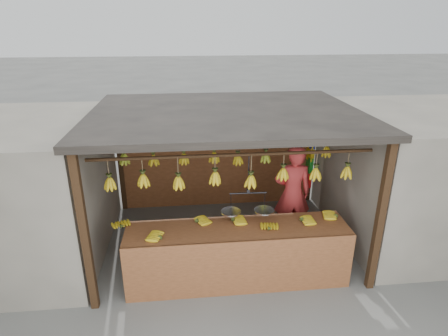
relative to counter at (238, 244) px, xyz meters
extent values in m
plane|color=#5B5B57|center=(-0.05, 1.22, -0.70)|extent=(80.00, 80.00, 0.00)
cube|color=black|center=(-2.05, -0.28, 0.45)|extent=(0.10, 0.10, 2.30)
cube|color=black|center=(1.95, -0.28, 0.45)|extent=(0.10, 0.10, 2.30)
cube|color=black|center=(-2.05, 2.72, 0.45)|extent=(0.10, 0.10, 2.30)
cube|color=black|center=(1.95, 2.72, 0.45)|extent=(0.10, 0.10, 2.30)
cube|color=black|center=(-0.05, 1.22, 1.65)|extent=(4.30, 3.30, 0.10)
cylinder|color=black|center=(-0.05, 0.22, 1.30)|extent=(4.00, 0.05, 0.05)
cylinder|color=black|center=(-0.05, 1.22, 1.30)|extent=(4.00, 0.05, 0.05)
cylinder|color=black|center=(-0.05, 2.22, 1.30)|extent=(4.00, 0.05, 0.05)
cube|color=brown|center=(-0.05, 2.72, 0.20)|extent=(4.00, 0.06, 1.80)
cube|color=slate|center=(-3.65, 1.22, 0.45)|extent=(3.00, 3.00, 2.30)
cube|color=slate|center=(3.55, 1.22, 0.45)|extent=(3.00, 3.00, 2.30)
cube|color=brown|center=(0.00, 0.12, 0.16)|extent=(3.29, 0.73, 0.08)
cube|color=brown|center=(0.00, -0.24, -0.25)|extent=(3.29, 0.04, 0.90)
cube|color=black|center=(-1.54, -0.19, -0.29)|extent=(0.07, 0.07, 0.82)
cube|color=black|center=(1.55, -0.19, -0.29)|extent=(0.07, 0.07, 0.82)
cube|color=black|center=(-1.54, 0.44, -0.29)|extent=(0.07, 0.07, 0.82)
cube|color=black|center=(1.55, 0.44, -0.29)|extent=(0.07, 0.07, 0.82)
ellipsoid|color=#B69613|center=(-1.68, 0.28, 0.23)|extent=(0.25, 0.29, 0.06)
ellipsoid|color=#B69613|center=(-1.11, -0.06, 0.23)|extent=(0.29, 0.25, 0.06)
ellipsoid|color=#B69613|center=(-0.58, 0.30, 0.23)|extent=(0.29, 0.27, 0.06)
ellipsoid|color=#B69613|center=(-0.04, 0.27, 0.23)|extent=(0.26, 0.20, 0.06)
ellipsoid|color=#B69613|center=(0.45, -0.01, 0.23)|extent=(0.21, 0.26, 0.06)
ellipsoid|color=#B69613|center=(0.99, 0.17, 0.23)|extent=(0.24, 0.19, 0.06)
ellipsoid|color=#B69613|center=(1.55, 0.27, 0.23)|extent=(0.28, 0.23, 0.06)
ellipsoid|color=#B69613|center=(-1.77, 0.25, 0.93)|extent=(0.16, 0.16, 0.28)
ellipsoid|color=#B69613|center=(-1.31, 0.22, 0.97)|extent=(0.16, 0.16, 0.28)
ellipsoid|color=#B69613|center=(-0.83, 0.20, 0.92)|extent=(0.16, 0.16, 0.28)
ellipsoid|color=#B69613|center=(-0.32, 0.19, 0.98)|extent=(0.16, 0.16, 0.28)
ellipsoid|color=#B69613|center=(0.19, 0.18, 0.91)|extent=(0.16, 0.16, 0.28)
ellipsoid|color=#B69613|center=(0.68, 0.27, 0.96)|extent=(0.16, 0.16, 0.28)
ellipsoid|color=#B69613|center=(1.15, 0.23, 0.96)|extent=(0.16, 0.16, 0.28)
ellipsoid|color=#B69613|center=(1.63, 0.26, 0.95)|extent=(0.16, 0.16, 0.28)
ellipsoid|color=#92A523|center=(-1.71, 1.24, 0.93)|extent=(0.16, 0.16, 0.28)
ellipsoid|color=#B69613|center=(-1.24, 1.24, 0.89)|extent=(0.16, 0.16, 0.28)
ellipsoid|color=#B69613|center=(-0.75, 1.26, 0.89)|extent=(0.16, 0.16, 0.28)
ellipsoid|color=#B69613|center=(-0.25, 1.22, 0.92)|extent=(0.16, 0.16, 0.28)
ellipsoid|color=#B69613|center=(0.15, 1.19, 0.87)|extent=(0.16, 0.16, 0.28)
ellipsoid|color=#92A523|center=(0.64, 1.27, 0.86)|extent=(0.16, 0.16, 0.28)
ellipsoid|color=#92A523|center=(1.15, 1.19, 0.91)|extent=(0.16, 0.16, 0.28)
ellipsoid|color=#B69613|center=(1.68, 1.22, 0.95)|extent=(0.16, 0.16, 0.28)
ellipsoid|color=#B69613|center=(-1.78, 2.22, 0.87)|extent=(0.16, 0.16, 0.28)
ellipsoid|color=#92A523|center=(-1.25, 2.18, 0.93)|extent=(0.16, 0.16, 0.28)
ellipsoid|color=#B69613|center=(-0.78, 2.23, 0.93)|extent=(0.16, 0.16, 0.28)
ellipsoid|color=#B69613|center=(-0.29, 2.21, 0.92)|extent=(0.16, 0.16, 0.28)
ellipsoid|color=#B69613|center=(0.17, 2.26, 0.89)|extent=(0.16, 0.16, 0.28)
ellipsoid|color=#B69613|center=(0.64, 2.19, 0.87)|extent=(0.16, 0.16, 0.28)
ellipsoid|color=#B69613|center=(1.14, 2.25, 0.93)|extent=(0.16, 0.16, 0.28)
ellipsoid|color=#92A523|center=(1.68, 2.18, 0.89)|extent=(0.16, 0.16, 0.28)
cylinder|color=black|center=(0.16, 0.22, 1.00)|extent=(0.02, 0.02, 0.59)
cylinder|color=black|center=(0.16, 0.22, 0.70)|extent=(0.54, 0.04, 0.02)
cylinder|color=silver|center=(-0.09, 0.23, 0.40)|extent=(0.29, 0.29, 0.02)
cylinder|color=silver|center=(0.41, 0.22, 0.40)|extent=(0.29, 0.29, 0.02)
imported|color=#BF3333|center=(1.13, 1.19, 0.20)|extent=(0.68, 0.46, 1.79)
cube|color=#1426BF|center=(1.89, 2.57, 0.74)|extent=(0.08, 0.26, 0.34)
cube|color=yellow|center=(1.89, 2.57, 0.46)|extent=(0.08, 0.26, 0.34)
cube|color=#199926|center=(1.89, 2.57, 0.20)|extent=(0.08, 0.26, 0.34)
cube|color=red|center=(1.89, 2.57, -0.14)|extent=(0.08, 0.26, 0.34)
camera|label=1|loc=(-0.71, -4.62, 3.02)|focal=30.00mm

